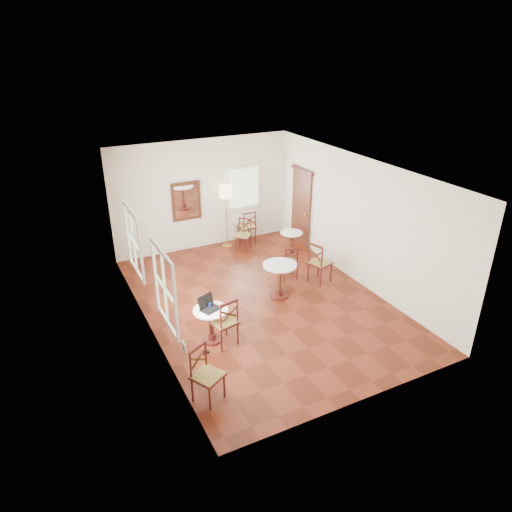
{
  "coord_description": "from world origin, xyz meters",
  "views": [
    {
      "loc": [
        -4.14,
        -7.94,
        5.33
      ],
      "look_at": [
        0.0,
        0.3,
        1.0
      ],
      "focal_mm": 32.56,
      "sensor_mm": 36.0,
      "label": 1
    }
  ],
  "objects_px": {
    "chair_back_b": "(243,235)",
    "cafe_table_near": "(211,321)",
    "cafe_table_mid": "(279,277)",
    "navy_mug": "(210,305)",
    "chair_near_a": "(224,322)",
    "chair_near_b": "(206,375)",
    "chair_mid_a": "(289,262)",
    "water_glass": "(205,307)",
    "power_adapter": "(206,352)",
    "cafe_table_back": "(291,241)",
    "floor_lamp": "(226,196)",
    "laptop": "(209,306)",
    "chair_back_a": "(247,226)",
    "mouse": "(217,307)",
    "chair_mid_b": "(319,263)"
  },
  "relations": [
    {
      "from": "chair_near_a",
      "to": "cafe_table_near",
      "type": "bearing_deg",
      "value": -59.77
    },
    {
      "from": "navy_mug",
      "to": "cafe_table_mid",
      "type": "bearing_deg",
      "value": 22.98
    },
    {
      "from": "cafe_table_mid",
      "to": "chair_near_b",
      "type": "bearing_deg",
      "value": -138.29
    },
    {
      "from": "water_glass",
      "to": "chair_back_a",
      "type": "bearing_deg",
      "value": 54.89
    },
    {
      "from": "chair_mid_a",
      "to": "floor_lamp",
      "type": "distance_m",
      "value": 2.72
    },
    {
      "from": "mouse",
      "to": "laptop",
      "type": "bearing_deg",
      "value": 172.02
    },
    {
      "from": "chair_back_b",
      "to": "mouse",
      "type": "relative_size",
      "value": 8.33
    },
    {
      "from": "cafe_table_near",
      "to": "power_adapter",
      "type": "height_order",
      "value": "cafe_table_near"
    },
    {
      "from": "power_adapter",
      "to": "chair_back_b",
      "type": "bearing_deg",
      "value": 56.23
    },
    {
      "from": "cafe_table_mid",
      "to": "navy_mug",
      "type": "bearing_deg",
      "value": -157.02
    },
    {
      "from": "chair_mid_a",
      "to": "laptop",
      "type": "height_order",
      "value": "laptop"
    },
    {
      "from": "floor_lamp",
      "to": "mouse",
      "type": "distance_m",
      "value": 4.53
    },
    {
      "from": "chair_near_a",
      "to": "navy_mug",
      "type": "xyz_separation_m",
      "value": [
        -0.16,
        0.28,
        0.25
      ]
    },
    {
      "from": "laptop",
      "to": "cafe_table_near",
      "type": "bearing_deg",
      "value": -89.09
    },
    {
      "from": "chair_back_a",
      "to": "mouse",
      "type": "height_order",
      "value": "chair_back_a"
    },
    {
      "from": "cafe_table_mid",
      "to": "power_adapter",
      "type": "bearing_deg",
      "value": -151.09
    },
    {
      "from": "chair_back_a",
      "to": "navy_mug",
      "type": "bearing_deg",
      "value": 52.27
    },
    {
      "from": "navy_mug",
      "to": "cafe_table_back",
      "type": "bearing_deg",
      "value": 38.59
    },
    {
      "from": "cafe_table_back",
      "to": "chair_near_b",
      "type": "height_order",
      "value": "chair_near_b"
    },
    {
      "from": "cafe_table_near",
      "to": "cafe_table_back",
      "type": "relative_size",
      "value": 1.12
    },
    {
      "from": "chair_mid_a",
      "to": "power_adapter",
      "type": "bearing_deg",
      "value": 44.82
    },
    {
      "from": "chair_mid_a",
      "to": "navy_mug",
      "type": "distance_m",
      "value": 3.05
    },
    {
      "from": "cafe_table_near",
      "to": "chair_back_a",
      "type": "height_order",
      "value": "chair_back_a"
    },
    {
      "from": "cafe_table_mid",
      "to": "chair_mid_a",
      "type": "height_order",
      "value": "chair_mid_a"
    },
    {
      "from": "chair_back_b",
      "to": "cafe_table_near",
      "type": "bearing_deg",
      "value": -78.16
    },
    {
      "from": "cafe_table_near",
      "to": "chair_near_a",
      "type": "height_order",
      "value": "chair_near_a"
    },
    {
      "from": "power_adapter",
      "to": "chair_back_a",
      "type": "bearing_deg",
      "value": 55.98
    },
    {
      "from": "chair_mid_a",
      "to": "chair_mid_b",
      "type": "bearing_deg",
      "value": 148.85
    },
    {
      "from": "cafe_table_mid",
      "to": "power_adapter",
      "type": "relative_size",
      "value": 7.24
    },
    {
      "from": "chair_mid_a",
      "to": "floor_lamp",
      "type": "xyz_separation_m",
      "value": [
        -0.59,
        2.43,
        1.06
      ]
    },
    {
      "from": "mouse",
      "to": "water_glass",
      "type": "relative_size",
      "value": 1.22
    },
    {
      "from": "cafe_table_mid",
      "to": "chair_near_b",
      "type": "xyz_separation_m",
      "value": [
        -2.67,
        -2.38,
        -0.02
      ]
    },
    {
      "from": "floor_lamp",
      "to": "laptop",
      "type": "relative_size",
      "value": 3.93
    },
    {
      "from": "cafe_table_mid",
      "to": "laptop",
      "type": "distance_m",
      "value": 2.23
    },
    {
      "from": "chair_near_b",
      "to": "power_adapter",
      "type": "xyz_separation_m",
      "value": [
        0.41,
        1.13,
        -0.46
      ]
    },
    {
      "from": "cafe_table_back",
      "to": "chair_back_b",
      "type": "relative_size",
      "value": 0.7
    },
    {
      "from": "chair_near_a",
      "to": "chair_near_b",
      "type": "bearing_deg",
      "value": 44.12
    },
    {
      "from": "floor_lamp",
      "to": "power_adapter",
      "type": "height_order",
      "value": "floor_lamp"
    },
    {
      "from": "chair_near_a",
      "to": "laptop",
      "type": "height_order",
      "value": "chair_near_a"
    },
    {
      "from": "mouse",
      "to": "floor_lamp",
      "type": "bearing_deg",
      "value": 74.59
    },
    {
      "from": "cafe_table_near",
      "to": "chair_back_b",
      "type": "height_order",
      "value": "chair_back_b"
    },
    {
      "from": "chair_near_b",
      "to": "chair_back_b",
      "type": "relative_size",
      "value": 1.07
    },
    {
      "from": "cafe_table_back",
      "to": "floor_lamp",
      "type": "distance_m",
      "value": 2.14
    },
    {
      "from": "chair_back_b",
      "to": "water_glass",
      "type": "height_order",
      "value": "chair_back_b"
    },
    {
      "from": "cafe_table_near",
      "to": "chair_back_a",
      "type": "xyz_separation_m",
      "value": [
        2.7,
        4.04,
        0.05
      ]
    },
    {
      "from": "cafe_table_mid",
      "to": "chair_near_a",
      "type": "relative_size",
      "value": 0.8
    },
    {
      "from": "chair_mid_a",
      "to": "chair_back_b",
      "type": "height_order",
      "value": "chair_back_b"
    },
    {
      "from": "cafe_table_near",
      "to": "chair_near_b",
      "type": "relative_size",
      "value": 0.73
    },
    {
      "from": "chair_mid_a",
      "to": "water_glass",
      "type": "bearing_deg",
      "value": 40.3
    },
    {
      "from": "cafe_table_mid",
      "to": "chair_mid_b",
      "type": "height_order",
      "value": "chair_mid_b"
    }
  ]
}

